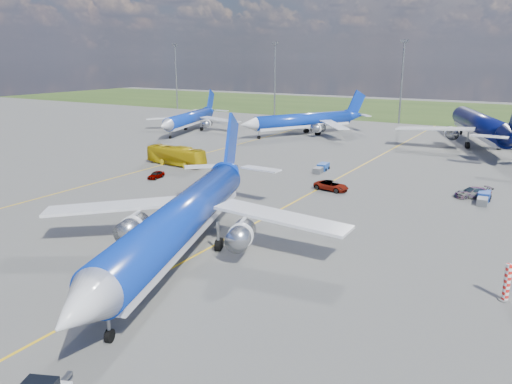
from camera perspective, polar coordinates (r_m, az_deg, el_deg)
The scene contains 15 objects.
ground at distance 45.67m, azimuth -9.26°, elevation -8.41°, with size 400.00×400.00×0.00m, color #595957.
grass_strip at distance 184.71m, azimuth 22.31°, elevation 8.43°, with size 400.00×80.00×0.01m, color #2D4719.
taxiway_lines at distance 67.85m, azimuth 5.95°, elevation -0.39°, with size 60.25×160.00×0.02m.
floodlight_masts at distance 142.94m, azimuth 24.26°, elevation 11.65°, with size 202.20×0.50×22.70m.
warning_post at distance 43.13m, azimuth 26.76°, elevation -9.21°, with size 0.50×0.50×3.00m, color red.
bg_jet_nw at distance 127.42m, azimuth -7.54°, elevation 6.87°, with size 26.95×35.37×9.26m, color #0B2EA1, non-canonical shape.
bg_jet_nnw at distance 121.41m, azimuth 5.45°, elevation 6.53°, with size 28.64×37.59×9.85m, color #0B2EA1, non-canonical shape.
bg_jet_n at distance 115.35m, azimuth 24.08°, elevation 4.82°, with size 37.12×48.72×12.76m, color #080E45, non-canonical shape.
main_airliner at distance 47.20m, azimuth -8.30°, elevation -7.56°, with size 32.67×42.87×11.23m, color #0B2EA1, non-canonical shape.
apron_bus at distance 87.42m, azimuth -9.12°, elevation 4.11°, with size 2.74×11.71×3.26m, color #C6A70B.
service_car_a at distance 78.39m, azimuth -11.36°, elevation 1.94°, with size 1.34×3.34×1.14m, color #999999.
service_car_b at distance 70.65m, azimuth 8.61°, elevation 0.71°, with size 2.26×4.91×1.36m, color #999999.
service_car_c at distance 72.36m, azimuth 23.55°, elevation -0.04°, with size 1.97×4.85×1.41m, color #999999.
baggage_tug_w at distance 70.91m, azimuth 24.57°, elevation -0.59°, with size 1.53×5.05×1.12m.
baggage_tug_c at distance 82.58m, azimuth 7.49°, elevation 2.74°, with size 1.77×5.06×1.11m.
Camera 1 is at (27.34, -31.78, 18.11)m, focal length 35.00 mm.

